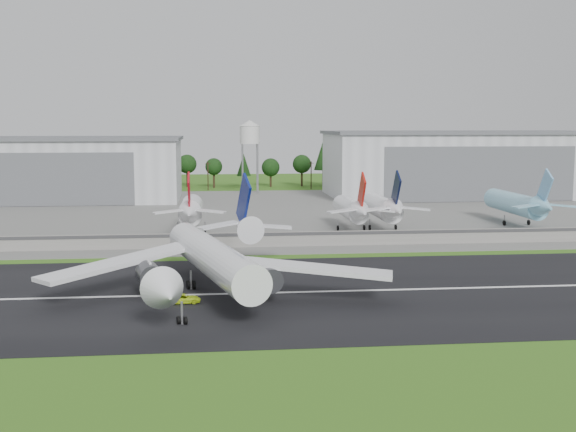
{
  "coord_description": "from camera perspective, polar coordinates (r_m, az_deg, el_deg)",
  "views": [
    {
      "loc": [
        -20.37,
        -105.88,
        27.64
      ],
      "look_at": [
        -4.92,
        40.0,
        9.0
      ],
      "focal_mm": 45.0,
      "sensor_mm": 36.0,
      "label": 1
    }
  ],
  "objects": [
    {
      "name": "water_tower",
      "position": [
        291.3,
        -3.04,
        6.62
      ],
      "size": [
        8.4,
        8.4,
        29.4
      ],
      "color": "#99999E",
      "rests_on": "ground"
    },
    {
      "name": "parked_jet_navy",
      "position": [
        189.02,
        7.62,
        0.66
      ],
      "size": [
        7.36,
        31.29,
        16.68
      ],
      "color": "white",
      "rests_on": "ground"
    },
    {
      "name": "apron",
      "position": [
        228.47,
        -0.89,
        0.3
      ],
      "size": [
        320.0,
        150.0,
        0.1
      ],
      "primitive_type": "cube",
      "color": "slate",
      "rests_on": "ground"
    },
    {
      "name": "hangar_east",
      "position": [
        287.49,
        13.37,
        4.05
      ],
      "size": [
        102.0,
        47.0,
        25.2
      ],
      "color": "silver",
      "rests_on": "ground"
    },
    {
      "name": "parked_jet_skyblue",
      "position": [
        206.25,
        17.82,
        0.92
      ],
      "size": [
        7.36,
        37.29,
        16.73
      ],
      "color": "#83C7E3",
      "rests_on": "ground"
    },
    {
      "name": "treeline",
      "position": [
        322.71,
        -2.41,
        2.32
      ],
      "size": [
        320.0,
        16.0,
        22.0
      ],
      "primitive_type": null,
      "color": "black",
      "rests_on": "ground"
    },
    {
      "name": "runway_centerline",
      "position": [
        120.83,
        3.84,
        -5.94
      ],
      "size": [
        220.0,
        1.0,
        0.02
      ],
      "primitive_type": "cube",
      "color": "white",
      "rests_on": "runway"
    },
    {
      "name": "main_airliner",
      "position": [
        117.68,
        -6.03,
        -3.94
      ],
      "size": [
        55.62,
        58.64,
        18.17
      ],
      "rotation": [
        0.0,
        0.0,
        3.38
      ],
      "color": "white",
      "rests_on": "runway"
    },
    {
      "name": "ground_vehicle",
      "position": [
        113.69,
        -8.21,
        -6.48
      ],
      "size": [
        5.3,
        2.69,
        1.44
      ],
      "primitive_type": "imported",
      "rotation": [
        0.0,
        0.0,
        1.63
      ],
      "color": "#C5E81B",
      "rests_on": "runway"
    },
    {
      "name": "ground",
      "position": [
        111.31,
        4.73,
        -7.16
      ],
      "size": [
        600.0,
        600.0,
        0.0
      ],
      "primitive_type": "plane",
      "color": "#2A6317",
      "rests_on": "ground"
    },
    {
      "name": "utility_poles",
      "position": [
        307.8,
        -2.23,
        2.08
      ],
      "size": [
        230.0,
        3.0,
        12.0
      ],
      "primitive_type": null,
      "color": "black",
      "rests_on": "ground"
    },
    {
      "name": "runway",
      "position": [
        120.85,
        3.84,
        -5.97
      ],
      "size": [
        320.0,
        60.0,
        0.1
      ],
      "primitive_type": "cube",
      "color": "black",
      "rests_on": "ground"
    },
    {
      "name": "parked_jet_red_a",
      "position": [
        183.78,
        -7.68,
        0.47
      ],
      "size": [
        7.36,
        31.29,
        16.7
      ],
      "color": "white",
      "rests_on": "ground"
    },
    {
      "name": "parked_jet_red_b",
      "position": [
        187.19,
        5.11,
        0.54
      ],
      "size": [
        7.36,
        31.29,
        16.37
      ],
      "color": "white",
      "rests_on": "ground"
    },
    {
      "name": "hangar_west",
      "position": [
        277.75,
        -18.47,
        3.56
      ],
      "size": [
        97.0,
        44.0,
        23.2
      ],
      "color": "silver",
      "rests_on": "ground"
    },
    {
      "name": "blast_fence",
      "position": [
        164.2,
        1.16,
        -1.81
      ],
      "size": [
        240.0,
        0.61,
        3.5
      ],
      "color": "gray",
      "rests_on": "ground"
    }
  ]
}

